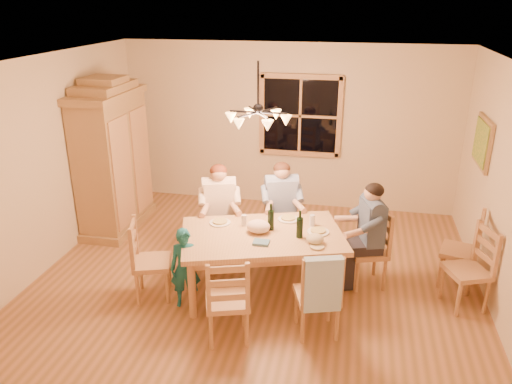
% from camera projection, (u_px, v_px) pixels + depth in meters
% --- Properties ---
extents(floor, '(5.50, 5.50, 0.00)m').
position_uv_depth(floor, '(258.00, 276.00, 6.42)').
color(floor, brown).
rests_on(floor, ground).
extents(ceiling, '(5.50, 5.00, 0.02)m').
position_uv_depth(ceiling, '(258.00, 61.00, 5.44)').
color(ceiling, white).
rests_on(ceiling, wall_back).
extents(wall_back, '(5.50, 0.02, 2.70)m').
position_uv_depth(wall_back, '(288.00, 127.00, 8.21)').
color(wall_back, beige).
rests_on(wall_back, floor).
extents(wall_left, '(0.02, 5.00, 2.70)m').
position_uv_depth(wall_left, '(50.00, 163.00, 6.44)').
color(wall_left, beige).
rests_on(wall_left, floor).
extents(wall_right, '(0.02, 5.00, 2.70)m').
position_uv_depth(wall_right, '(506.00, 194.00, 5.41)').
color(wall_right, beige).
rests_on(wall_right, floor).
extents(window, '(1.30, 0.06, 1.30)m').
position_uv_depth(window, '(300.00, 116.00, 8.07)').
color(window, black).
rests_on(window, wall_back).
extents(painting, '(0.06, 0.78, 0.64)m').
position_uv_depth(painting, '(483.00, 142.00, 6.42)').
color(painting, olive).
rests_on(painting, wall_right).
extents(chandelier, '(0.77, 0.68, 0.71)m').
position_uv_depth(chandelier, '(258.00, 117.00, 5.66)').
color(chandelier, black).
rests_on(chandelier, ceiling).
extents(armoire, '(0.66, 1.40, 2.30)m').
position_uv_depth(armoire, '(113.00, 161.00, 7.45)').
color(armoire, olive).
rests_on(armoire, floor).
extents(dining_table, '(2.13, 1.66, 0.76)m').
position_uv_depth(dining_table, '(262.00, 241.00, 5.88)').
color(dining_table, '#AD7C4C').
rests_on(dining_table, floor).
extents(chair_far_left, '(0.55, 0.53, 0.99)m').
position_uv_depth(chair_far_left, '(220.00, 237.00, 6.79)').
color(chair_far_left, tan).
rests_on(chair_far_left, floor).
extents(chair_far_right, '(0.55, 0.53, 0.99)m').
position_uv_depth(chair_far_right, '(281.00, 234.00, 6.87)').
color(chair_far_right, tan).
rests_on(chair_far_right, floor).
extents(chair_near_left, '(0.55, 0.53, 0.99)m').
position_uv_depth(chair_near_left, '(228.00, 313.00, 5.15)').
color(chair_near_left, tan).
rests_on(chair_near_left, floor).
extents(chair_near_right, '(0.55, 0.53, 0.99)m').
position_uv_depth(chair_near_right, '(316.00, 307.00, 5.25)').
color(chair_near_right, tan).
rests_on(chair_near_right, floor).
extents(chair_end_left, '(0.53, 0.55, 0.99)m').
position_uv_depth(chair_end_left, '(153.00, 274.00, 5.88)').
color(chair_end_left, tan).
rests_on(chair_end_left, floor).
extents(chair_end_right, '(0.53, 0.55, 0.99)m').
position_uv_depth(chair_end_right, '(367.00, 262.00, 6.15)').
color(chair_end_right, tan).
rests_on(chair_end_right, floor).
extents(adult_woman, '(0.49, 0.52, 0.87)m').
position_uv_depth(adult_woman, '(219.00, 200.00, 6.59)').
color(adult_woman, beige).
rests_on(adult_woman, floor).
extents(adult_plaid_man, '(0.49, 0.52, 0.87)m').
position_uv_depth(adult_plaid_man, '(281.00, 198.00, 6.67)').
color(adult_plaid_man, '#33508C').
rests_on(adult_plaid_man, floor).
extents(adult_slate_man, '(0.52, 0.49, 0.87)m').
position_uv_depth(adult_slate_man, '(370.00, 222.00, 5.95)').
color(adult_slate_man, '#415069').
rests_on(adult_slate_man, floor).
extents(towel, '(0.39, 0.21, 0.58)m').
position_uv_depth(towel, '(323.00, 284.00, 4.93)').
color(towel, '#A2C6DC').
rests_on(towel, chair_near_right).
extents(wine_bottle_a, '(0.08, 0.08, 0.33)m').
position_uv_depth(wine_bottle_a, '(271.00, 217.00, 5.89)').
color(wine_bottle_a, black).
rests_on(wine_bottle_a, dining_table).
extents(wine_bottle_b, '(0.08, 0.08, 0.33)m').
position_uv_depth(wine_bottle_b, '(300.00, 224.00, 5.70)').
color(wine_bottle_b, black).
rests_on(wine_bottle_b, dining_table).
extents(plate_woman, '(0.26, 0.26, 0.02)m').
position_uv_depth(plate_woman, '(220.00, 223.00, 6.10)').
color(plate_woman, white).
rests_on(plate_woman, dining_table).
extents(plate_plaid, '(0.26, 0.26, 0.02)m').
position_uv_depth(plate_plaid, '(288.00, 219.00, 6.20)').
color(plate_plaid, white).
rests_on(plate_plaid, dining_table).
extents(plate_slate, '(0.26, 0.26, 0.02)m').
position_uv_depth(plate_slate, '(318.00, 232.00, 5.87)').
color(plate_slate, white).
rests_on(plate_slate, dining_table).
extents(wine_glass_a, '(0.06, 0.06, 0.14)m').
position_uv_depth(wine_glass_a, '(244.00, 220.00, 6.03)').
color(wine_glass_a, silver).
rests_on(wine_glass_a, dining_table).
extents(wine_glass_b, '(0.06, 0.06, 0.14)m').
position_uv_depth(wine_glass_b, '(312.00, 220.00, 6.03)').
color(wine_glass_b, silver).
rests_on(wine_glass_b, dining_table).
extents(cap, '(0.20, 0.20, 0.11)m').
position_uv_depth(cap, '(315.00, 239.00, 5.60)').
color(cap, tan).
rests_on(cap, dining_table).
extents(napkin, '(0.21, 0.19, 0.03)m').
position_uv_depth(napkin, '(261.00, 242.00, 5.60)').
color(napkin, slate).
rests_on(napkin, dining_table).
extents(cloth_bundle, '(0.28, 0.22, 0.15)m').
position_uv_depth(cloth_bundle, '(258.00, 226.00, 5.85)').
color(cloth_bundle, beige).
rests_on(cloth_bundle, dining_table).
extents(child, '(0.40, 0.31, 0.96)m').
position_uv_depth(child, '(185.00, 268.00, 5.65)').
color(child, '#175F6B').
rests_on(child, floor).
extents(chair_spare_front, '(0.55, 0.56, 0.99)m').
position_uv_depth(chair_spare_front, '(465.00, 283.00, 5.70)').
color(chair_spare_front, tan).
rests_on(chair_spare_front, floor).
extents(chair_spare_back, '(0.52, 0.54, 0.99)m').
position_uv_depth(chair_spare_back, '(458.00, 262.00, 6.14)').
color(chair_spare_back, tan).
rests_on(chair_spare_back, floor).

